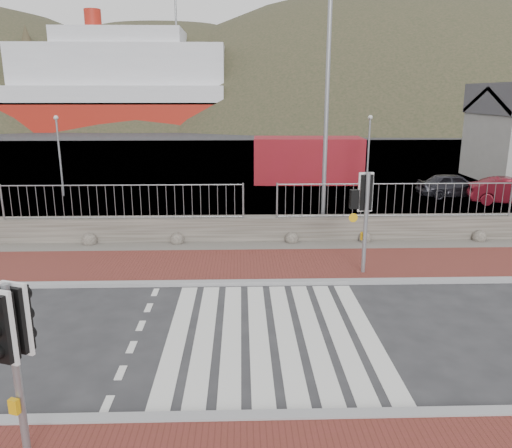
{
  "coord_description": "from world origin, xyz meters",
  "views": [
    {
      "loc": [
        -0.66,
        -10.08,
        5.18
      ],
      "look_at": [
        -0.27,
        3.0,
        1.75
      ],
      "focal_mm": 35.0,
      "sensor_mm": 36.0,
      "label": 1
    }
  ],
  "objects_px": {
    "traffic_signal_near": "(12,339)",
    "traffic_signal_far": "(365,202)",
    "car_b": "(511,191)",
    "shipping_container": "(307,160)",
    "car_a": "(454,185)",
    "streetlight": "(331,99)",
    "ferry": "(81,92)"
  },
  "relations": [
    {
      "from": "traffic_signal_near",
      "to": "car_b",
      "type": "relative_size",
      "value": 0.72
    },
    {
      "from": "car_b",
      "to": "shipping_container",
      "type": "bearing_deg",
      "value": 70.04
    },
    {
      "from": "shipping_container",
      "to": "traffic_signal_near",
      "type": "bearing_deg",
      "value": -104.61
    },
    {
      "from": "traffic_signal_near",
      "to": "streetlight",
      "type": "bearing_deg",
      "value": 81.64
    },
    {
      "from": "traffic_signal_far",
      "to": "shipping_container",
      "type": "distance_m",
      "value": 15.99
    },
    {
      "from": "car_a",
      "to": "streetlight",
      "type": "bearing_deg",
      "value": 131.35
    },
    {
      "from": "traffic_signal_far",
      "to": "car_b",
      "type": "relative_size",
      "value": 0.79
    },
    {
      "from": "traffic_signal_near",
      "to": "car_a",
      "type": "distance_m",
      "value": 23.5
    },
    {
      "from": "streetlight",
      "to": "shipping_container",
      "type": "relative_size",
      "value": 1.38
    },
    {
      "from": "shipping_container",
      "to": "car_a",
      "type": "distance_m",
      "value": 8.47
    },
    {
      "from": "traffic_signal_far",
      "to": "car_b",
      "type": "height_order",
      "value": "traffic_signal_far"
    },
    {
      "from": "traffic_signal_far",
      "to": "shipping_container",
      "type": "relative_size",
      "value": 0.48
    },
    {
      "from": "traffic_signal_far",
      "to": "car_b",
      "type": "xyz_separation_m",
      "value": [
        9.44,
        9.38,
        -1.57
      ]
    },
    {
      "from": "traffic_signal_near",
      "to": "traffic_signal_far",
      "type": "height_order",
      "value": "traffic_signal_far"
    },
    {
      "from": "traffic_signal_far",
      "to": "car_a",
      "type": "relative_size",
      "value": 0.84
    },
    {
      "from": "traffic_signal_near",
      "to": "streetlight",
      "type": "distance_m",
      "value": 13.93
    },
    {
      "from": "traffic_signal_near",
      "to": "car_b",
      "type": "height_order",
      "value": "traffic_signal_near"
    },
    {
      "from": "ferry",
      "to": "car_b",
      "type": "xyz_separation_m",
      "value": [
        36.97,
        -54.81,
        -4.73
      ]
    },
    {
      "from": "streetlight",
      "to": "traffic_signal_far",
      "type": "bearing_deg",
      "value": -99.25
    },
    {
      "from": "ferry",
      "to": "traffic_signal_near",
      "type": "distance_m",
      "value": 74.88
    },
    {
      "from": "shipping_container",
      "to": "car_b",
      "type": "bearing_deg",
      "value": -34.12
    },
    {
      "from": "traffic_signal_far",
      "to": "streetlight",
      "type": "bearing_deg",
      "value": -92.36
    },
    {
      "from": "traffic_signal_near",
      "to": "car_a",
      "type": "bearing_deg",
      "value": 72.54
    },
    {
      "from": "ferry",
      "to": "car_b",
      "type": "relative_size",
      "value": 12.99
    },
    {
      "from": "traffic_signal_near",
      "to": "traffic_signal_far",
      "type": "bearing_deg",
      "value": 68.32
    },
    {
      "from": "traffic_signal_near",
      "to": "car_b",
      "type": "xyz_separation_m",
      "value": [
        16.07,
        17.02,
        -1.37
      ]
    },
    {
      "from": "streetlight",
      "to": "ferry",
      "type": "bearing_deg",
      "value": 101.04
    },
    {
      "from": "traffic_signal_near",
      "to": "shipping_container",
      "type": "bearing_deg",
      "value": 92.56
    },
    {
      "from": "streetlight",
      "to": "car_b",
      "type": "bearing_deg",
      "value": 13.49
    },
    {
      "from": "traffic_signal_far",
      "to": "car_a",
      "type": "xyz_separation_m",
      "value": [
        7.39,
        11.17,
        -1.58
      ]
    },
    {
      "from": "traffic_signal_far",
      "to": "car_a",
      "type": "distance_m",
      "value": 13.49
    },
    {
      "from": "shipping_container",
      "to": "traffic_signal_far",
      "type": "bearing_deg",
      "value": -89.53
    }
  ]
}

